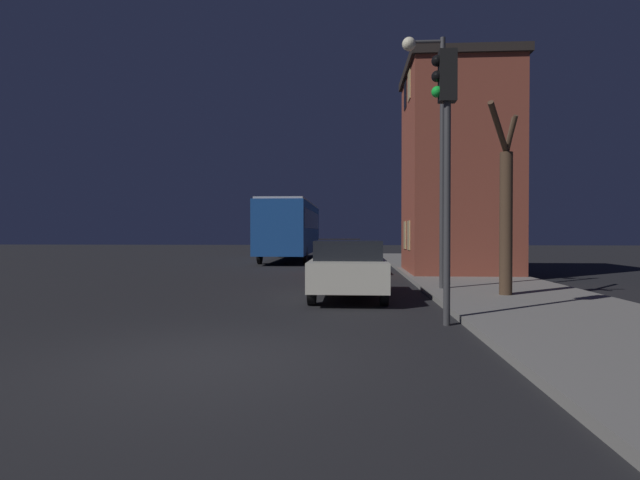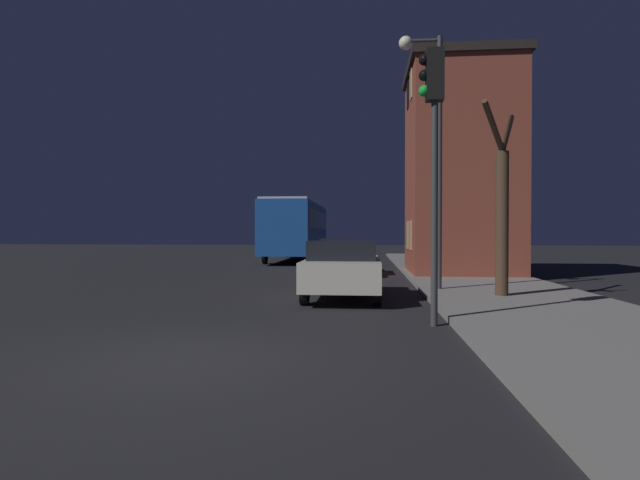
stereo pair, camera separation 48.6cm
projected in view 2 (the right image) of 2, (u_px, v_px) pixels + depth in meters
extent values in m
plane|color=black|center=(187.00, 359.00, 6.42)|extent=(120.00, 120.00, 0.00)
cube|color=brown|center=(460.00, 172.00, 19.00)|extent=(3.82, 4.48, 7.60)
cube|color=black|center=(461.00, 69.00, 18.94)|extent=(4.06, 4.72, 0.30)
cube|color=#E5C67F|center=(410.00, 235.00, 18.54)|extent=(0.03, 0.70, 1.10)
cube|color=#E5C67F|center=(407.00, 235.00, 19.87)|extent=(0.03, 0.70, 1.10)
cube|color=#E5C67F|center=(411.00, 84.00, 18.46)|extent=(0.03, 0.70, 1.10)
cube|color=black|center=(408.00, 94.00, 19.79)|extent=(0.03, 0.70, 1.10)
cylinder|color=#38383A|center=(439.00, 163.00, 13.29)|extent=(0.14, 0.14, 6.72)
cylinder|color=#38383A|center=(423.00, 41.00, 13.28)|extent=(0.90, 0.09, 0.09)
sphere|color=#F4EAC6|center=(406.00, 43.00, 13.33)|extent=(0.37, 0.37, 0.37)
cylinder|color=#38383A|center=(434.00, 214.00, 8.68)|extent=(0.12, 0.12, 3.92)
cube|color=black|center=(435.00, 75.00, 8.65)|extent=(0.30, 0.24, 0.90)
sphere|color=black|center=(424.00, 60.00, 8.66)|extent=(0.20, 0.20, 0.20)
sphere|color=black|center=(424.00, 75.00, 8.66)|extent=(0.20, 0.20, 0.20)
sphere|color=green|center=(424.00, 91.00, 8.67)|extent=(0.20, 0.20, 0.20)
cylinder|color=#473323|center=(502.00, 223.00, 11.89)|extent=(0.30, 0.30, 3.44)
cylinder|color=#473323|center=(494.00, 127.00, 11.37)|extent=(0.82, 1.17, 1.05)
cylinder|color=#473323|center=(507.00, 133.00, 11.61)|extent=(0.18, 0.59, 0.83)
cylinder|color=#473323|center=(507.00, 134.00, 12.25)|extent=(0.60, 0.98, 1.09)
cube|color=#194793|center=(297.00, 229.00, 29.55)|extent=(2.57, 11.25, 2.80)
cube|color=black|center=(297.00, 220.00, 29.55)|extent=(2.59, 10.35, 1.01)
cube|color=#B2B2B2|center=(297.00, 204.00, 29.53)|extent=(2.44, 10.69, 0.12)
cylinder|color=black|center=(322.00, 250.00, 33.11)|extent=(0.18, 0.96, 0.96)
cylinder|color=black|center=(287.00, 250.00, 33.32)|extent=(0.18, 0.96, 0.96)
cylinder|color=black|center=(310.00, 255.00, 25.82)|extent=(0.18, 0.96, 0.96)
cylinder|color=black|center=(265.00, 255.00, 26.04)|extent=(0.18, 0.96, 0.96)
cube|color=beige|center=(343.00, 272.00, 12.44)|extent=(1.80, 3.99, 0.67)
cube|color=black|center=(343.00, 250.00, 12.23)|extent=(1.58, 2.07, 0.46)
cylinder|color=black|center=(375.00, 281.00, 13.66)|extent=(0.18, 0.64, 0.64)
cylinder|color=black|center=(316.00, 280.00, 13.81)|extent=(0.18, 0.64, 0.64)
cylinder|color=black|center=(377.00, 292.00, 11.08)|extent=(0.18, 0.64, 0.64)
cylinder|color=black|center=(305.00, 291.00, 11.23)|extent=(0.18, 0.64, 0.64)
cube|color=#B21E19|center=(342.00, 259.00, 19.66)|extent=(1.76, 4.31, 0.64)
cube|color=black|center=(342.00, 245.00, 19.44)|extent=(1.55, 2.24, 0.48)
cylinder|color=black|center=(362.00, 264.00, 20.99)|extent=(0.18, 0.59, 0.59)
cylinder|color=black|center=(325.00, 264.00, 21.14)|extent=(0.18, 0.59, 0.59)
cylinder|color=black|center=(362.00, 269.00, 18.20)|extent=(0.18, 0.59, 0.59)
cylinder|color=black|center=(319.00, 269.00, 18.35)|extent=(0.18, 0.59, 0.59)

